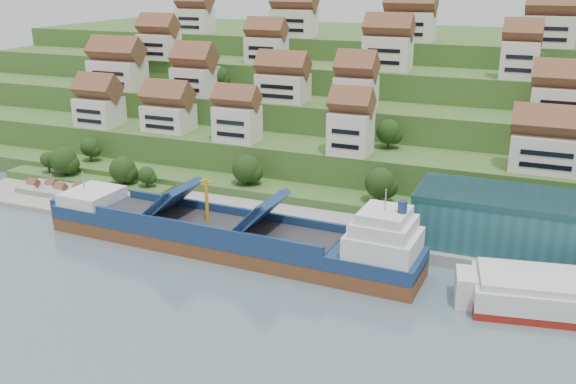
% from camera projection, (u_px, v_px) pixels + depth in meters
% --- Properties ---
extents(ground, '(300.00, 300.00, 0.00)m').
position_uv_depth(ground, '(277.00, 259.00, 116.91)').
color(ground, slate).
rests_on(ground, ground).
extents(quay, '(180.00, 14.00, 2.20)m').
position_uv_depth(quay, '(404.00, 240.00, 122.39)').
color(quay, gray).
rests_on(quay, ground).
extents(pebble_beach, '(45.00, 20.00, 1.00)m').
position_uv_depth(pebble_beach, '(68.00, 196.00, 148.33)').
color(pebble_beach, gray).
rests_on(pebble_beach, ground).
extents(hillside, '(260.00, 128.00, 31.00)m').
position_uv_depth(hillside, '(406.00, 101.00, 203.90)').
color(hillside, '#2D4C1E').
rests_on(hillside, ground).
extents(hillside_village, '(160.33, 64.21, 28.07)m').
position_uv_depth(hillside_village, '(369.00, 76.00, 162.78)').
color(hillside_village, silver).
rests_on(hillside_village, ground).
extents(hillside_trees, '(136.07, 62.47, 29.31)m').
position_uv_depth(hillside_trees, '(270.00, 132.00, 152.37)').
color(hillside_trees, '#1F3913').
rests_on(hillside_trees, ground).
extents(flagpole, '(1.28, 0.16, 8.00)m').
position_uv_depth(flagpole, '(389.00, 219.00, 116.83)').
color(flagpole, gray).
rests_on(flagpole, quay).
extents(beach_huts, '(14.40, 3.70, 2.20)m').
position_uv_depth(beach_huts, '(57.00, 190.00, 147.44)').
color(beach_huts, white).
rests_on(beach_huts, pebble_beach).
extents(cargo_ship, '(73.89, 14.03, 16.25)m').
position_uv_depth(cargo_ship, '(235.00, 237.00, 118.37)').
color(cargo_ship, brown).
rests_on(cargo_ship, ground).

